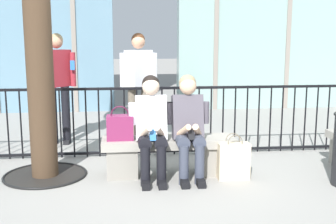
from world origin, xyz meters
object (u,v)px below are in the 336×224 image
object	(u,v)px
seated_person_companion	(189,123)
handbag_on_bench	(120,127)
bystander_at_railing	(58,80)
shopping_bag	(234,161)
seated_person_with_phone	(152,124)
bystander_further_back	(139,81)
stone_bench	(169,152)

from	to	relation	value
seated_person_companion	handbag_on_bench	world-z (taller)	seated_person_companion
handbag_on_bench	bystander_at_railing	world-z (taller)	bystander_at_railing
handbag_on_bench	shopping_bag	xyz separation A→B (m)	(1.31, -0.25, -0.38)
seated_person_companion	bystander_at_railing	bearing A→B (deg)	133.43
seated_person_with_phone	seated_person_companion	size ratio (longest dim) A/B	1.00
handbag_on_bench	bystander_further_back	bearing A→B (deg)	78.50
seated_person_with_phone	seated_person_companion	world-z (taller)	same
seated_person_with_phone	stone_bench	bearing A→B (deg)	30.74
bystander_at_railing	shopping_bag	bearing A→B (deg)	-41.19
seated_person_with_phone	bystander_further_back	world-z (taller)	bystander_further_back
seated_person_companion	shopping_bag	size ratio (longest dim) A/B	2.24
handbag_on_bench	bystander_further_back	world-z (taller)	bystander_further_back
shopping_bag	bystander_at_railing	distance (m)	3.11
seated_person_with_phone	handbag_on_bench	size ratio (longest dim) A/B	3.01
handbag_on_bench	shopping_bag	size ratio (longest dim) A/B	0.74
shopping_bag	bystander_at_railing	size ratio (longest dim) A/B	0.32
stone_bench	bystander_further_back	xyz separation A→B (m)	(-0.30, 1.36, 0.73)
shopping_bag	bystander_at_railing	bearing A→B (deg)	138.81
seated_person_companion	bystander_further_back	distance (m)	1.61
seated_person_with_phone	bystander_further_back	bearing A→B (deg)	93.30
stone_bench	shopping_bag	distance (m)	0.78
seated_person_with_phone	shopping_bag	distance (m)	1.05
bystander_at_railing	stone_bench	bearing A→B (deg)	-48.28
shopping_bag	bystander_at_railing	world-z (taller)	bystander_at_railing
seated_person_companion	bystander_further_back	xyz separation A→B (m)	(-0.52, 1.48, 0.35)
seated_person_companion	shopping_bag	world-z (taller)	seated_person_companion
stone_bench	seated_person_with_phone	world-z (taller)	seated_person_with_phone
stone_bench	seated_person_with_phone	distance (m)	0.45
stone_bench	handbag_on_bench	bearing A→B (deg)	-179.01
handbag_on_bench	seated_person_companion	bearing A→B (deg)	-8.48
stone_bench	bystander_at_railing	distance (m)	2.42
stone_bench	bystander_further_back	distance (m)	1.57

